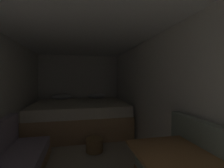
{
  "coord_description": "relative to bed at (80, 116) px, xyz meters",
  "views": [
    {
      "loc": [
        -0.04,
        -0.61,
        1.39
      ],
      "look_at": [
        0.59,
        2.32,
        1.28
      ],
      "focal_mm": 25.29,
      "sensor_mm": 36.0,
      "label": 1
    }
  ],
  "objects": [
    {
      "name": "wall_back",
      "position": [
        0.0,
        0.97,
        0.67
      ],
      "size": [
        2.59,
        0.05,
        2.12
      ],
      "primitive_type": "cube",
      "color": "silver",
      "rests_on": "ground"
    },
    {
      "name": "dinette_table",
      "position": [
        0.81,
        -2.94,
        0.24
      ],
      "size": [
        0.71,
        0.7,
        0.71
      ],
      "color": "olive",
      "rests_on": "ground"
    },
    {
      "name": "bed",
      "position": [
        0.0,
        0.0,
        0.0
      ],
      "size": [
        2.37,
        1.81,
        0.93
      ],
      "color": "tan",
      "rests_on": "ground"
    },
    {
      "name": "ceiling_slab",
      "position": [
        0.0,
        -1.7,
        1.76
      ],
      "size": [
        2.59,
        5.28,
        0.05
      ],
      "primitive_type": "cube",
      "color": "white",
      "rests_on": "wall_left"
    },
    {
      "name": "wicker_basket",
      "position": [
        0.25,
        -1.27,
        -0.26
      ],
      "size": [
        0.32,
        0.32,
        0.25
      ],
      "color": "olive",
      "rests_on": "ground"
    },
    {
      "name": "ground_plane",
      "position": [
        0.0,
        -1.7,
        -0.38
      ],
      "size": [
        7.28,
        7.28,
        0.0
      ],
      "primitive_type": "plane",
      "color": "#B2A893"
    },
    {
      "name": "wall_right",
      "position": [
        1.27,
        -1.7,
        0.67
      ],
      "size": [
        0.05,
        5.28,
        2.12
      ],
      "primitive_type": "cube",
      "color": "silver",
      "rests_on": "ground"
    }
  ]
}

